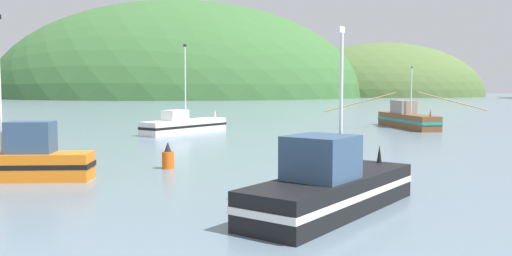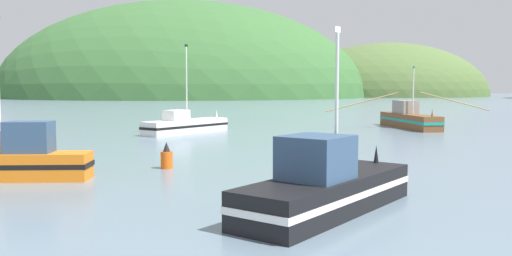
# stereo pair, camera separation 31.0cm
# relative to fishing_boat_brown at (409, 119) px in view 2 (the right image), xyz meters

# --- Properties ---
(hill_mid_left) EXTENTS (82.02, 65.62, 44.22)m
(hill_mid_left) POSITION_rel_fishing_boat_brown_xyz_m (41.49, 167.61, -0.94)
(hill_mid_left) COLOR #516B38
(hill_mid_left) RESTS_ON ground
(hill_far_center) EXTENTS (139.85, 111.88, 72.72)m
(hill_far_center) POSITION_rel_fishing_boat_brown_xyz_m (-41.34, 153.97, -0.94)
(hill_far_center) COLOR #386633
(hill_far_center) RESTS_ON ground
(fishing_boat_brown) EXTENTS (17.09, 10.80, 6.13)m
(fishing_boat_brown) POSITION_rel_fishing_boat_brown_xyz_m (0.00, 0.00, 0.00)
(fishing_boat_brown) COLOR brown
(fishing_boat_brown) RESTS_ON ground
(fishing_boat_white) EXTENTS (7.19, 8.51, 7.87)m
(fishing_boat_white) POSITION_rel_fishing_boat_brown_xyz_m (-21.71, -5.66, -0.22)
(fishing_boat_white) COLOR white
(fishing_boat_white) RESTS_ON ground
(fishing_boat_black) EXTENTS (6.90, 7.96, 6.17)m
(fishing_boat_black) POSITION_rel_fishing_boat_brown_xyz_m (-13.47, -35.56, -0.10)
(fishing_boat_black) COLOR black
(fishing_boat_black) RESTS_ON ground
(fishing_boat_orange) EXTENTS (8.17, 1.91, 7.29)m
(fishing_boat_orange) POSITION_rel_fishing_boat_brown_xyz_m (-27.02, -29.28, -0.11)
(fishing_boat_orange) COLOR orange
(fishing_boat_orange) RESTS_ON ground
(channel_buoy) EXTENTS (0.61, 0.61, 1.37)m
(channel_buoy) POSITION_rel_fishing_boat_brown_xyz_m (-20.22, -26.04, -0.39)
(channel_buoy) COLOR #E55914
(channel_buoy) RESTS_ON ground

